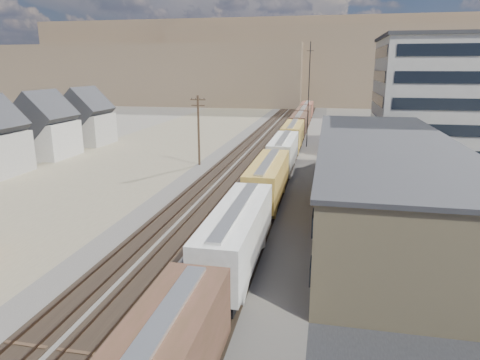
# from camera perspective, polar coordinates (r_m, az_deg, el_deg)

# --- Properties ---
(ground) EXTENTS (300.00, 300.00, 0.00)m
(ground) POSITION_cam_1_polar(r_m,az_deg,el_deg) (23.31, -16.12, -22.09)
(ground) COLOR #6B6356
(ground) RESTS_ON ground
(ballast_bed) EXTENTS (18.00, 200.00, 0.06)m
(ballast_bed) POSITION_cam_1_polar(r_m,az_deg,el_deg) (68.33, 3.38, 3.15)
(ballast_bed) COLOR #4C4742
(ballast_bed) RESTS_ON ground
(dirt_yard) EXTENTS (24.00, 180.00, 0.03)m
(dirt_yard) POSITION_cam_1_polar(r_m,az_deg,el_deg) (64.98, -15.70, 2.00)
(dirt_yard) COLOR #766951
(dirt_yard) RESTS_ON ground
(asphalt_lot) EXTENTS (26.00, 120.00, 0.04)m
(asphalt_lot) POSITION_cam_1_polar(r_m,az_deg,el_deg) (54.54, 24.45, -1.18)
(asphalt_lot) COLOR #232326
(asphalt_lot) RESTS_ON ground
(rail_tracks) EXTENTS (11.40, 200.00, 0.24)m
(rail_tracks) POSITION_cam_1_polar(r_m,az_deg,el_deg) (68.39, 2.93, 3.24)
(rail_tracks) COLOR black
(rail_tracks) RESTS_ON ground
(freight_train) EXTENTS (3.00, 119.74, 4.46)m
(freight_train) POSITION_cam_1_polar(r_m,az_deg,el_deg) (65.72, 6.50, 5.07)
(freight_train) COLOR black
(freight_train) RESTS_ON ground
(warehouse) EXTENTS (12.40, 40.40, 7.25)m
(warehouse) POSITION_cam_1_polar(r_m,az_deg,el_deg) (42.85, 18.64, 0.33)
(warehouse) COLOR tan
(warehouse) RESTS_ON ground
(office_tower) EXTENTS (22.60, 18.60, 18.45)m
(office_tower) POSITION_cam_1_polar(r_m,az_deg,el_deg) (73.72, 26.49, 9.76)
(office_tower) COLOR #9E998E
(office_tower) RESTS_ON ground
(utility_pole_north) EXTENTS (2.20, 0.32, 10.00)m
(utility_pole_north) POSITION_cam_1_polar(r_m,az_deg,el_deg) (61.55, -5.54, 6.80)
(utility_pole_north) COLOR #382619
(utility_pole_north) RESTS_ON ground
(radio_mast) EXTENTS (1.20, 0.16, 18.00)m
(radio_mast) POSITION_cam_1_polar(r_m,az_deg,el_deg) (76.48, 9.13, 11.11)
(radio_mast) COLOR black
(radio_mast) RESTS_ON ground
(hills_north) EXTENTS (265.00, 80.00, 32.00)m
(hills_north) POSITION_cam_1_polar(r_m,az_deg,el_deg) (184.42, 8.98, 14.71)
(hills_north) COLOR brown
(hills_north) RESTS_ON ground
(parked_car_blue) EXTENTS (6.60, 5.16, 1.67)m
(parked_car_blue) POSITION_cam_1_polar(r_m,az_deg,el_deg) (55.65, 25.24, -0.10)
(parked_car_blue) COLOR #171953
(parked_car_blue) RESTS_ON ground
(parked_car_far) EXTENTS (1.74, 4.04, 1.36)m
(parked_car_far) POSITION_cam_1_polar(r_m,az_deg,el_deg) (77.38, 27.60, 3.35)
(parked_car_far) COLOR white
(parked_car_far) RESTS_ON ground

